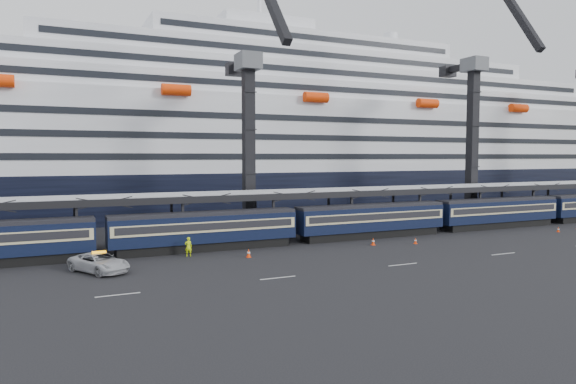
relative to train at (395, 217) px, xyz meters
name	(u,v)px	position (x,y,z in m)	size (l,w,h in m)	color
ground	(487,246)	(4.65, -10.00, -2.20)	(260.00, 260.00, 0.00)	black
train	(395,217)	(0.00, 0.00, 0.00)	(133.05, 3.00, 4.05)	black
canopy	(406,189)	(4.65, 4.00, 3.05)	(130.00, 6.25, 5.53)	#A0A3A9
cruise_ship	(295,141)	(3.57, 35.99, 10.14)	(214.09, 28.84, 34.00)	black
crane_dark_near	(250,137)	(-15.35, 8.59, 9.73)	(4.50, 17.75, 35.08)	#474A4E
crane_dark_mid	(475,130)	(19.65, 7.59, 11.16)	(4.50, 18.24, 39.64)	#474A4E
pickup_truck	(99,263)	(-33.95, -6.07, -1.40)	(2.64, 5.73, 1.59)	#AAACB1
worker	(188,247)	(-25.70, -2.50, -1.27)	(0.68, 0.45, 1.86)	#D8FF0D
traffic_cone_b	(249,253)	(-20.61, -5.28, -1.78)	(0.42, 0.42, 0.85)	#FF3B08
traffic_cone_c	(373,241)	(-6.12, -4.52, -1.79)	(0.41, 0.41, 0.83)	#FF3B08
traffic_cone_d	(415,241)	(-1.44, -5.73, -1.86)	(0.35, 0.35, 0.69)	#FF3B08
traffic_cone_e	(558,229)	(20.55, -6.13, -1.87)	(0.34, 0.34, 0.68)	#FF3B08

